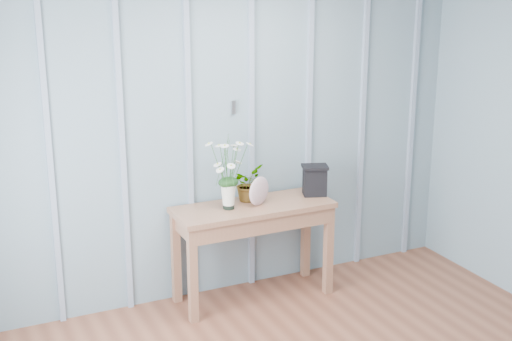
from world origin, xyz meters
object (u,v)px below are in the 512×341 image
sideboard (253,219)px  felt_disc_vessel (259,191)px  carved_box (315,180)px  daisy_vase (228,166)px

sideboard → felt_disc_vessel: felt_disc_vessel is taller
felt_disc_vessel → carved_box: 0.49m
sideboard → carved_box: (0.53, 0.01, 0.24)m
sideboard → felt_disc_vessel: size_ratio=5.48×
carved_box → felt_disc_vessel: bearing=-176.1°
daisy_vase → carved_box: bearing=0.9°
sideboard → daisy_vase: daisy_vase is taller
sideboard → felt_disc_vessel: (0.04, -0.02, 0.22)m
daisy_vase → felt_disc_vessel: size_ratio=2.40×
daisy_vase → felt_disc_vessel: bearing=-5.4°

